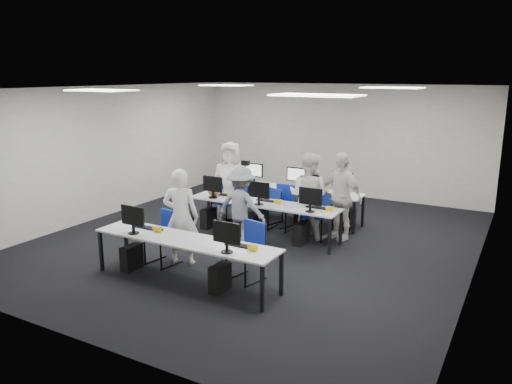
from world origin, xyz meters
The scene contains 23 objects.
room centered at (0.00, 0.00, 1.50)m, with size 9.00×9.02×3.00m.
ceiling_panels centered at (0.00, 0.00, 2.98)m, with size 5.20×4.60×0.02m.
desk_front centered at (0.00, -2.40, 0.68)m, with size 3.20×0.70×0.73m.
desk_mid centered at (0.00, 0.20, 0.68)m, with size 3.20×0.70×0.73m.
desk_back centered at (0.00, 1.60, 0.68)m, with size 3.20×0.70×0.73m.
equipment_front centered at (-0.19, -2.42, 0.36)m, with size 2.51×0.41×1.19m.
equipment_mid centered at (-0.19, 0.18, 0.36)m, with size 2.91×0.41×1.19m.
equipment_back centered at (0.19, 1.62, 0.36)m, with size 2.91×0.41×1.19m.
chair_0 centered at (-0.84, -1.94, 0.29)m, with size 0.53×0.56×0.93m.
chair_1 centered at (0.79, -1.84, 0.30)m, with size 0.57×0.60×0.95m.
chair_2 centered at (-1.23, 0.70, 0.30)m, with size 0.51×0.54×0.95m.
chair_3 centered at (0.09, 0.88, 0.30)m, with size 0.46×0.50×0.94m.
chair_4 centered at (0.92, 0.66, 0.30)m, with size 0.54×0.57×0.94m.
chair_5 centered at (-0.93, 1.05, 0.27)m, with size 0.42×0.46×0.86m.
chair_6 centered at (-0.03, 1.08, 0.27)m, with size 0.55×0.57×0.86m.
chair_7 centered at (0.97, 0.99, 0.28)m, with size 0.53×0.56×0.88m.
handbag centered at (-1.16, 0.15, 0.86)m, with size 0.31×0.19×0.25m, color #A77956.
student_0 centered at (-0.57, -1.76, 0.85)m, with size 0.62×0.41×1.70m, color silver.
student_1 centered at (0.79, 0.65, 0.87)m, with size 0.85×0.66×1.74m, color silver.
student_2 centered at (-1.22, 0.91, 0.90)m, with size 0.88×0.57×1.79m, color silver.
student_3 centered at (1.38, 0.87, 0.88)m, with size 1.03×0.43×1.77m, color silver.
photographer centered at (-0.16, -0.40, 0.77)m, with size 1.00×0.57×1.54m, color gray.
dslr_camera centered at (-0.16, -0.22, 1.59)m, with size 0.14×0.18×0.10m, color black.
Camera 1 is at (4.62, -8.37, 3.28)m, focal length 35.00 mm.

